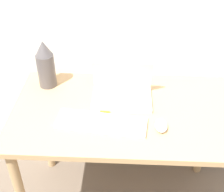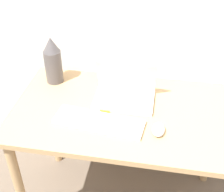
{
  "view_description": "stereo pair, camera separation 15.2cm",
  "coord_description": "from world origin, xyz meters",
  "px_view_note": "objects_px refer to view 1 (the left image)",
  "views": [
    {
      "loc": [
        -0.01,
        -0.91,
        1.76
      ],
      "look_at": [
        -0.07,
        0.31,
        0.86
      ],
      "focal_mm": 50.0,
      "sensor_mm": 36.0,
      "label": 1
    },
    {
      "loc": [
        0.14,
        -0.89,
        1.76
      ],
      "look_at": [
        -0.07,
        0.31,
        0.86
      ],
      "focal_mm": 50.0,
      "sensor_mm": 36.0,
      "label": 2
    }
  ],
  "objects_px": {
    "vase": "(46,64)",
    "laptop": "(122,91)",
    "keyboard": "(101,123)",
    "mouse": "(161,125)",
    "mp3_player": "(105,111)"
  },
  "relations": [
    {
      "from": "vase",
      "to": "laptop",
      "type": "bearing_deg",
      "value": -13.92
    },
    {
      "from": "keyboard",
      "to": "mouse",
      "type": "bearing_deg",
      "value": -2.53
    },
    {
      "from": "vase",
      "to": "mp3_player",
      "type": "height_order",
      "value": "vase"
    },
    {
      "from": "laptop",
      "to": "mouse",
      "type": "relative_size",
      "value": 3.22
    },
    {
      "from": "keyboard",
      "to": "mouse",
      "type": "distance_m",
      "value": 0.29
    },
    {
      "from": "mouse",
      "to": "vase",
      "type": "distance_m",
      "value": 0.71
    },
    {
      "from": "laptop",
      "to": "mp3_player",
      "type": "xyz_separation_m",
      "value": [
        -0.08,
        -0.12,
        -0.04
      ]
    },
    {
      "from": "laptop",
      "to": "mouse",
      "type": "xyz_separation_m",
      "value": [
        0.19,
        -0.23,
        -0.03
      ]
    },
    {
      "from": "keyboard",
      "to": "vase",
      "type": "bearing_deg",
      "value": 135.46
    },
    {
      "from": "mouse",
      "to": "mp3_player",
      "type": "distance_m",
      "value": 0.3
    },
    {
      "from": "vase",
      "to": "mp3_player",
      "type": "relative_size",
      "value": 4.09
    },
    {
      "from": "laptop",
      "to": "mp3_player",
      "type": "relative_size",
      "value": 4.63
    },
    {
      "from": "mouse",
      "to": "keyboard",
      "type": "bearing_deg",
      "value": 177.47
    },
    {
      "from": "keyboard",
      "to": "mp3_player",
      "type": "relative_size",
      "value": 6.66
    },
    {
      "from": "laptop",
      "to": "mouse",
      "type": "distance_m",
      "value": 0.3
    }
  ]
}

